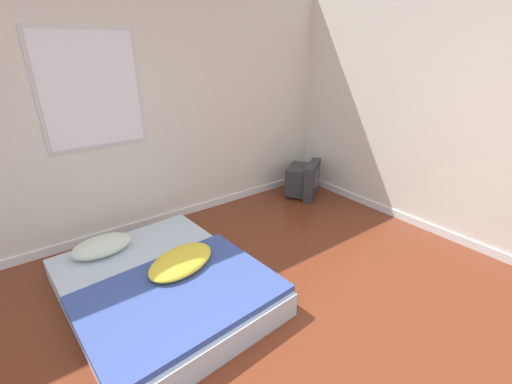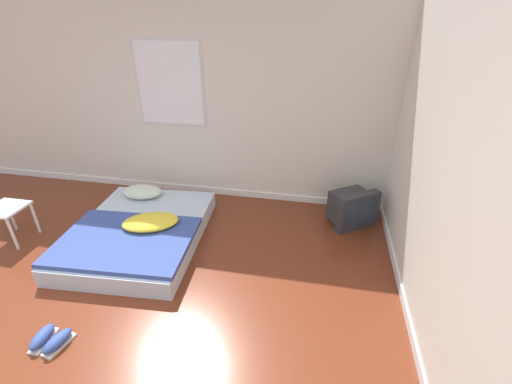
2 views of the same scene
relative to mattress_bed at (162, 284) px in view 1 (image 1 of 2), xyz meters
name	(u,v)px [view 1 (image 1 of 2)]	position (x,y,z in m)	size (l,w,h in m)	color
wall_back	(107,117)	(0.10, 1.32, 1.16)	(7.92, 0.08, 2.60)	silver
mattress_bed	(162,284)	(0.00, 0.00, 0.00)	(1.49, 1.85, 0.35)	silver
crt_tv	(304,180)	(2.43, 0.84, 0.10)	(0.63, 0.60, 0.48)	#333338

